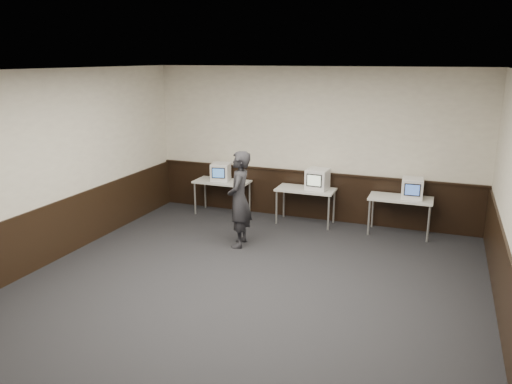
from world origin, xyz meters
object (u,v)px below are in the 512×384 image
Objects in this scene: desk_left at (222,184)px; person at (239,199)px; emac_left at (221,172)px; desk_right at (401,201)px; emac_right at (412,188)px; emac_center at (317,179)px; desk_center at (306,192)px.

person reaches higher than desk_left.
emac_left is (-0.04, 0.01, 0.27)m from desk_left.
emac_right reaches higher than desk_right.
emac_left is 0.98× the size of emac_center.
desk_left is 1.90m from desk_center.
emac_right is at bearing 0.73° from desk_center.
desk_center is at bearing 177.26° from emac_right.
emac_center is at bearing -10.40° from emac_left.
desk_left is 2.15m from emac_center.
desk_left is 2.48× the size of emac_center.
desk_center is 2.48× the size of emac_center.
person is (1.15, -1.68, -0.06)m from emac_left.
desk_right is 0.33m from emac_right.
desk_center is 0.68× the size of person.
person reaches higher than desk_center.
desk_right is at bearing 2.40° from emac_center.
desk_right is 3.85m from emac_left.
desk_right is at bearing 110.60° from person.
emac_center reaches higher than desk_right.
desk_left is 1.00× the size of desk_right.
desk_left is 4.00m from emac_right.
desk_center is 2.11m from emac_right.
desk_left is 3.80m from desk_right.
emac_right reaches higher than emac_left.
emac_right is (2.10, 0.03, 0.27)m from desk_center.
desk_left is 0.27m from emac_left.
emac_center is 1.99m from person.
emac_left is at bearing -156.82° from person.
person reaches higher than emac_right.
emac_right is at bearing -10.83° from emac_left.
person is (-2.89, -1.69, -0.06)m from emac_right.
desk_right is at bearing 0.00° from desk_center.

